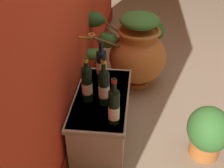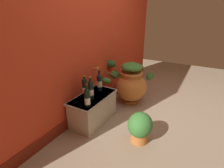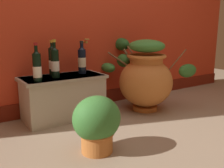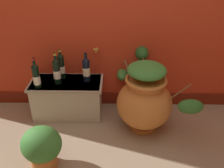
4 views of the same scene
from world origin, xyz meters
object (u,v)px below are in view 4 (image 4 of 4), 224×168
Objects in this scene: wine_bottle_middle at (86,69)px; potted_shrub at (42,147)px; terracotta_urn at (145,98)px; wine_bottle_left at (36,76)px; wine_bottle_back at (61,66)px; wine_bottle_right at (57,71)px.

wine_bottle_middle reaches higher than potted_shrub.
terracotta_urn is 0.68m from wine_bottle_middle.
wine_bottle_left is 0.30m from wine_bottle_back.
potted_shrub is (-0.30, -0.80, -0.34)m from wine_bottle_middle.
wine_bottle_right reaches higher than terracotta_urn.
wine_bottle_middle is 0.93× the size of wine_bottle_right.
wine_bottle_right is 0.12m from wine_bottle_back.
terracotta_urn is at bearing -12.08° from wine_bottle_right.
wine_bottle_left is 0.98× the size of wine_bottle_back.
wine_bottle_back reaches higher than potted_shrub.
wine_bottle_back reaches higher than terracotta_urn.
wine_bottle_left is 1.02× the size of wine_bottle_middle.
potted_shrub is at bearing -91.76° from wine_bottle_back.
potted_shrub is at bearing -74.10° from wine_bottle_left.
wine_bottle_right is (-0.91, 0.19, 0.19)m from terracotta_urn.
wine_bottle_left is 0.21m from wine_bottle_right.
potted_shrub is at bearing -110.78° from wine_bottle_middle.
terracotta_urn is 2.46× the size of wine_bottle_back.
terracotta_urn is at bearing -22.65° from wine_bottle_middle.
wine_bottle_middle is 0.97× the size of wine_bottle_back.
terracotta_urn is 0.95m from wine_bottle_right.
wine_bottle_right is at bearing 89.76° from potted_shrub.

